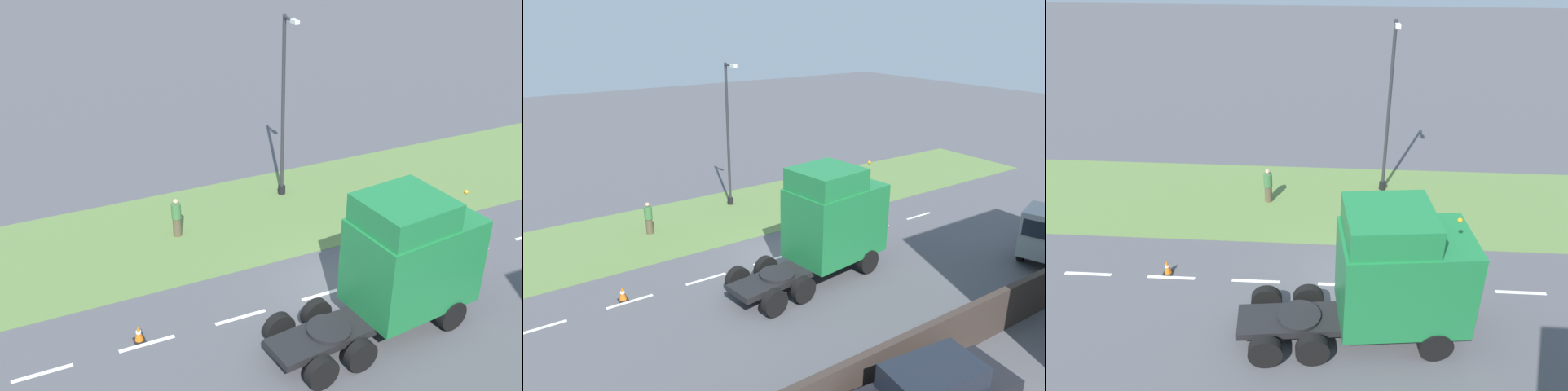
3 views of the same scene
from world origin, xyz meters
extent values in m
plane|color=#515156|center=(0.00, 0.00, 0.00)|extent=(120.00, 120.00, 0.00)
cube|color=#607F42|center=(-6.00, 0.00, 0.01)|extent=(7.00, 44.00, 0.01)
cube|color=white|center=(0.00, -10.30, 0.00)|extent=(0.16, 1.80, 0.00)
cube|color=white|center=(0.00, -7.10, 0.00)|extent=(0.16, 1.80, 0.00)
cube|color=white|center=(0.00, -3.90, 0.00)|extent=(0.16, 1.80, 0.00)
cube|color=white|center=(0.00, -0.70, 0.00)|extent=(0.16, 1.80, 0.00)
cube|color=white|center=(0.00, 2.50, 0.00)|extent=(0.16, 1.80, 0.00)
cube|color=white|center=(0.00, 5.70, 0.00)|extent=(0.16, 1.80, 0.00)
cube|color=black|center=(2.43, -0.49, 0.67)|extent=(2.18, 7.18, 0.24)
cube|color=#1E7A3D|center=(2.24, 1.09, 2.26)|extent=(2.93, 4.15, 2.95)
cube|color=black|center=(2.01, 3.05, 1.61)|extent=(2.11, 0.31, 1.65)
cube|color=black|center=(2.01, 3.05, 2.91)|extent=(2.23, 0.32, 0.95)
cube|color=#1E7A3D|center=(2.31, 0.51, 4.19)|extent=(2.64, 2.79, 0.90)
sphere|color=orange|center=(2.78, 2.33, 4.71)|extent=(0.14, 0.14, 0.14)
cylinder|color=black|center=(2.61, -2.07, 0.85)|extent=(1.52, 1.52, 0.12)
cylinder|color=black|center=(1.00, 1.83, 0.52)|extent=(0.44, 1.07, 1.04)
cylinder|color=black|center=(3.27, 2.10, 0.52)|extent=(0.44, 1.07, 1.04)
cylinder|color=black|center=(1.43, -1.86, 0.52)|extent=(0.44, 1.07, 1.04)
cylinder|color=black|center=(3.71, -1.59, 0.52)|extent=(0.44, 1.07, 1.04)
cylinder|color=black|center=(1.60, -3.26, 0.52)|extent=(0.44, 1.07, 1.04)
cylinder|color=black|center=(3.87, -2.99, 0.52)|extent=(0.44, 1.07, 1.04)
cylinder|color=black|center=(-7.39, 1.19, 0.20)|extent=(0.33, 0.33, 0.40)
cylinder|color=#2D2D33|center=(-7.39, 1.19, 4.01)|extent=(0.15, 0.15, 8.03)
cylinder|color=#2D2D33|center=(-6.94, 1.19, 7.93)|extent=(0.90, 0.11, 0.11)
cube|color=silver|center=(-6.49, 1.19, 7.93)|extent=(0.44, 0.20, 0.16)
cylinder|color=brown|center=(-5.86, -4.20, 0.40)|extent=(0.34, 0.34, 0.81)
cylinder|color=#3F723F|center=(-5.86, -4.20, 1.13)|extent=(0.39, 0.39, 0.64)
sphere|color=tan|center=(-5.86, -4.20, 1.56)|extent=(0.22, 0.22, 0.22)
cube|color=black|center=(-0.26, -7.28, 0.01)|extent=(0.36, 0.36, 0.03)
cone|color=orange|center=(-0.26, -7.28, 0.31)|extent=(0.28, 0.28, 0.55)
cylinder|color=white|center=(-0.26, -7.28, 0.33)|extent=(0.17, 0.17, 0.07)
camera|label=1|loc=(16.02, -10.39, 13.80)|focal=45.00mm
camera|label=2|loc=(17.43, -11.64, 10.30)|focal=35.00mm
camera|label=3|loc=(14.58, -1.02, 12.09)|focal=35.00mm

